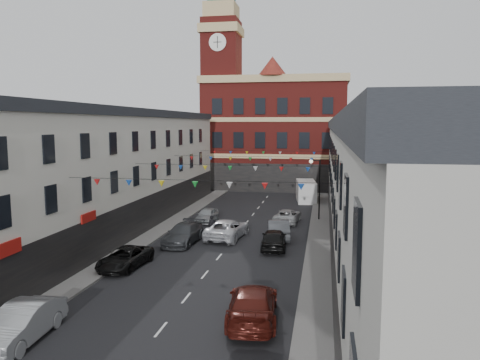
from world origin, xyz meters
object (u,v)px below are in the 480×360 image
Objects in this scene: car_right_d at (274,239)px; car_left_d at (183,234)px; car_left_c at (125,258)px; car_right_c at (253,304)px; car_left_b at (22,324)px; car_right_e at (278,229)px; car_left_e at (207,215)px; white_van at (306,191)px; car_right_f at (287,216)px; street_lamp at (317,181)px; pedestrian at (212,226)px; moving_car at (227,229)px.

car_left_d is at bearing -6.37° from car_right_d.
car_right_c is at bearing -29.95° from car_left_c.
car_right_e is at bearing 63.03° from car_left_b.
car_left_e is at bearing -43.60° from car_right_e.
car_right_e is at bearing -100.80° from white_van.
car_right_e is (0.00, 3.36, 0.02)m from car_right_d.
street_lamp is at bearing -146.39° from car_right_f.
car_right_d is 6.38m from pedestrian.
street_lamp reaches higher than pedestrian.
white_van reaches higher than car_left_e.
car_left_e is at bearing -128.77° from white_van.
pedestrian reaches higher than car_right_d.
white_van is (1.48, 22.72, 0.46)m from car_right_d.
car_left_d is 1.14× the size of car_right_f.
street_lamp is at bearing 60.80° from car_left_c.
street_lamp is 1.28× the size of car_right_f.
moving_car is (3.02, 2.33, 0.02)m from car_left_d.
car_right_c is at bearing -57.33° from car_left_d.
moving_car is at bearing -36.30° from car_right_d.
car_right_f is at bearing -94.96° from car_right_d.
car_right_d reaches higher than car_right_f.
car_right_f is at bearing -116.54° from moving_car.
street_lamp is 1.22× the size of car_left_b.
pedestrian reaches higher than car_right_f.
car_right_e is at bearing -33.49° from car_left_e.
car_left_b is 1.01× the size of car_right_e.
car_right_d is (-2.95, -11.17, -3.12)m from street_lamp.
car_left_e is at bearing 94.66° from car_left_d.
car_left_d is 7.80m from car_right_e.
car_left_b is 20.32m from moving_car.
street_lamp is 11.97m from car_right_d.
car_right_c reaches higher than moving_car.
car_left_e is (1.69, 25.70, -0.14)m from car_left_b.
car_left_b is 0.87× the size of moving_car.
car_right_f is (-0.16, 22.78, -0.17)m from car_right_c.
car_right_c is 22.78m from car_right_f.
street_lamp is 1.05× the size of moving_car.
car_left_b is 1.24× the size of car_left_e.
car_right_f is (0.23, 9.70, -0.13)m from car_right_d.
moving_car is (-4.41, -7.01, 0.14)m from car_right_f.
moving_car reaches higher than car_left_e.
car_left_d is 11.94m from car_right_f.
car_left_d is 1.16× the size of car_right_d.
pedestrian is (-5.80, -6.56, 0.23)m from car_right_f.
car_right_c reaches higher than car_right_e.
car_right_c is 16.41m from moving_car.
street_lamp reaches higher than car_right_f.
car_right_e is (9.10, 9.74, 0.14)m from car_left_c.
car_right_c is at bearing -96.03° from street_lamp.
white_van is (8.68, 22.37, 0.46)m from car_left_d.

